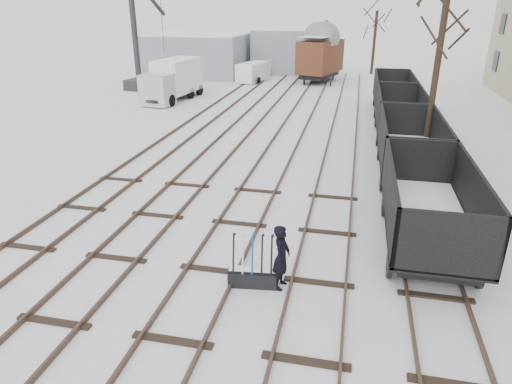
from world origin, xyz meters
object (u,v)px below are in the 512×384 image
Objects in this scene: panel_van at (253,72)px; crane at (138,58)px; freight_wagon_a at (428,218)px; lorry at (173,80)px; worker at (281,257)px; ground_frame at (253,276)px; box_van_wagon at (320,55)px.

crane is (-8.74, -6.05, 1.69)m from panel_van.
freight_wagon_a is 32.40m from panel_van.
freight_wagon_a is at bearing -44.01° from lorry.
lorry is 0.69× the size of crane.
panel_van is at bearing 112.17° from freight_wagon_a.
crane is at bearing 131.19° from freight_wagon_a.
worker is 26.23m from lorry.
worker is at bearing -61.54° from panel_van.
ground_frame is 0.15× the size of crane.
box_van_wagon is 1.41× the size of panel_van.
freight_wagon_a is at bearing -62.35° from box_van_wagon.
crane is at bearing 114.03° from ground_frame.
ground_frame is at bearing -145.65° from freight_wagon_a.
worker is at bearing -48.62° from crane.
worker is at bearing -141.80° from freight_wagon_a.
box_van_wagon is (-2.06, 34.26, 1.56)m from worker.
lorry reaches higher than freight_wagon_a.
worker is 0.18× the size of crane.
freight_wagon_a is 25.81m from lorry.
worker is at bearing -69.90° from box_van_wagon.
crane reaches higher than box_van_wagon.
worker is 0.30× the size of box_van_wagon.
freight_wagon_a reaches higher than panel_van.
ground_frame is 34.45m from box_van_wagon.
freight_wagon_a is 31.74m from box_van_wagon.
ground_frame is 0.82× the size of worker.
box_van_wagon is at bearing 85.39° from ground_frame.
box_van_wagon reaches higher than freight_wagon_a.
ground_frame is at bearing -62.80° from panel_van.
freight_wagon_a is at bearing 27.55° from ground_frame.
freight_wagon_a reaches higher than ground_frame.
crane is at bearing 146.80° from lorry.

